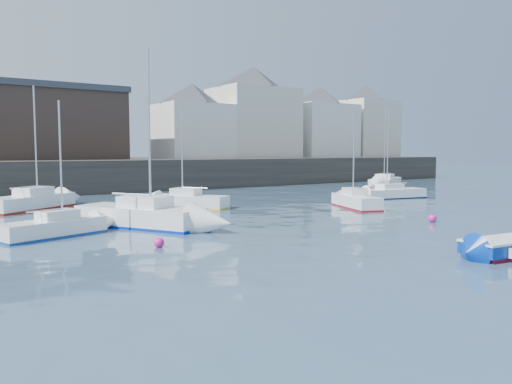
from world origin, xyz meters
TOP-DOWN VIEW (x-y plane):
  - water at (0.00, 0.00)m, footprint 220.00×220.00m
  - quay_wall at (0.00, 35.00)m, footprint 90.00×5.00m
  - land_strip at (0.00, 53.00)m, footprint 90.00×32.00m
  - bldg_east_a at (20.00, 42.00)m, footprint 13.36×13.36m
  - bldg_east_b at (31.00, 41.50)m, footprint 11.88×11.88m
  - bldg_east_c at (40.00, 41.50)m, footprint 11.14×11.14m
  - bldg_east_d at (11.00, 41.50)m, footprint 11.14×11.14m
  - warehouse at (-6.00, 43.00)m, footprint 16.40×10.40m
  - blue_dinghy at (1.66, -2.00)m, footprint 3.67×2.05m
  - sailboat_a at (-11.20, 11.87)m, footprint 4.97×2.92m
  - sailboat_b at (-6.85, 12.44)m, footprint 5.34×7.13m
  - sailboat_c at (8.38, 12.24)m, footprint 3.12×5.11m
  - sailboat_d at (15.89, 15.54)m, footprint 5.87×2.86m
  - sailboat_f at (-0.98, 18.68)m, footprint 4.48×5.32m
  - sailboat_g at (26.33, 25.41)m, footprint 7.03×5.23m
  - sailboat_h at (-10.07, 23.75)m, footprint 6.35×5.37m
  - buoy_near at (-8.26, 6.82)m, footprint 0.42×0.42m
  - buoy_mid at (6.98, 5.10)m, footprint 0.44×0.44m
  - buoy_far at (-3.37, 16.63)m, footprint 0.46×0.46m

SIDE VIEW (x-z plane):
  - water at x=0.00m, z-range 0.00..0.00m
  - buoy_near at x=-8.26m, z-range -0.21..0.21m
  - buoy_mid at x=6.98m, z-range -0.22..0.22m
  - buoy_far at x=-3.37m, z-range -0.23..0.23m
  - blue_dinghy at x=1.66m, z-range 0.04..0.71m
  - sailboat_a at x=-11.20m, z-range -2.65..3.51m
  - sailboat_d at x=15.89m, z-range -3.15..4.02m
  - sailboat_f at x=-0.98m, z-range -2.97..3.95m
  - sailboat_c at x=8.38m, z-range -2.72..3.70m
  - sailboat_g at x=26.33m, z-range -3.83..4.81m
  - sailboat_h at x=-10.07m, z-range -3.56..4.63m
  - sailboat_b at x=-6.85m, z-range -3.88..5.04m
  - land_strip at x=0.00m, z-range 0.00..2.80m
  - quay_wall at x=0.00m, z-range 0.00..3.00m
  - warehouse at x=-6.00m, z-range 2.82..10.42m
  - bldg_east_d at x=11.00m, z-range 2.89..11.84m
  - bldg_east_b at x=31.00m, z-range 2.89..12.84m
  - bldg_east_c at x=40.00m, z-range 2.90..13.85m
  - bldg_east_a at x=20.00m, z-range 2.91..14.71m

